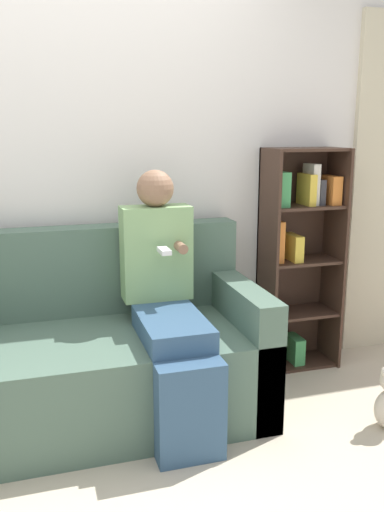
{
  "coord_description": "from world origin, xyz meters",
  "views": [
    {
      "loc": [
        -0.14,
        -2.13,
        1.5
      ],
      "look_at": [
        0.67,
        0.57,
        0.82
      ],
      "focal_mm": 38.0,
      "sensor_mm": 36.0,
      "label": 1
    }
  ],
  "objects": [
    {
      "name": "back_wall",
      "position": [
        0.0,
        0.99,
        1.27
      ],
      "size": [
        10.0,
        0.06,
        2.55
      ],
      "color": "silver",
      "rests_on": "ground_plane"
    },
    {
      "name": "couch",
      "position": [
        -0.11,
        0.53,
        0.32
      ],
      "size": [
        2.2,
        0.86,
        0.96
      ],
      "color": "#4C6656",
      "rests_on": "ground_plane"
    },
    {
      "name": "adult_seated",
      "position": [
        0.49,
        0.41,
        0.66
      ],
      "size": [
        0.37,
        0.81,
        1.28
      ],
      "color": "#335170",
      "rests_on": "ground_plane"
    },
    {
      "name": "bookshelf",
      "position": [
        1.44,
        0.83,
        0.73
      ],
      "size": [
        0.47,
        0.29,
        1.38
      ],
      "color": "#3D281E",
      "rests_on": "ground_plane"
    },
    {
      "name": "ground_plane",
      "position": [
        0.0,
        0.0,
        0.0
      ],
      "size": [
        14.0,
        14.0,
        0.0
      ],
      "primitive_type": "plane",
      "color": "beige"
    }
  ]
}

